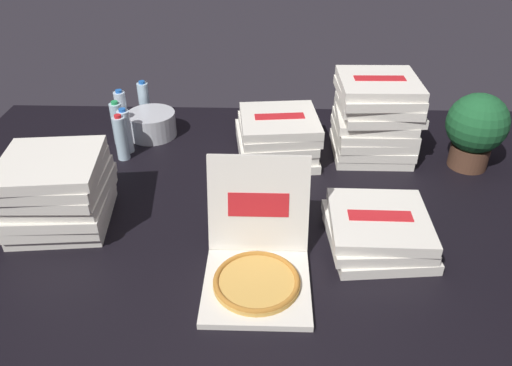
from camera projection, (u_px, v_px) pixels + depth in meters
ground_plane at (254, 224)px, 2.19m from camera, size 3.20×2.40×0.02m
open_pizza_box at (257, 259)px, 1.86m from camera, size 0.39×0.49×0.41m
pizza_stack_left_near at (378, 231)px, 2.02m from camera, size 0.44×0.43×0.14m
pizza_stack_center_near at (277, 137)px, 2.61m from camera, size 0.46×0.45×0.23m
pizza_stack_right_near at (58, 192)px, 2.09m from camera, size 0.44×0.45×0.32m
pizza_stack_right_far at (375, 117)px, 2.60m from camera, size 0.43×0.42×0.42m
ice_bucket at (152, 124)px, 2.84m from camera, size 0.27×0.27×0.14m
water_bottle_0 at (121, 138)px, 2.59m from camera, size 0.07×0.07×0.25m
water_bottle_1 at (122, 111)px, 2.86m from camera, size 0.07×0.07×0.25m
water_bottle_2 at (144, 102)px, 2.98m from camera, size 0.07×0.07×0.25m
water_bottle_3 at (118, 124)px, 2.73m from camera, size 0.07×0.07×0.25m
water_bottle_4 at (125, 131)px, 2.65m from camera, size 0.07×0.07×0.25m
potted_plant at (476, 128)px, 2.47m from camera, size 0.30×0.30×0.39m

